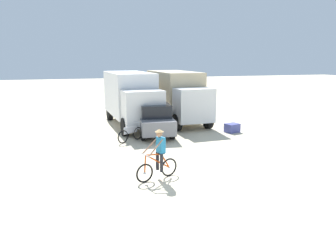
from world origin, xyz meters
The scene contains 7 objects.
ground_plane centered at (0.00, 0.00, 0.00)m, with size 120.00×120.00×0.00m, color beige.
box_truck_avon_van centered at (-1.19, 9.60, 1.87)m, with size 2.71×6.86×3.35m.
box_truck_tan_camper centered at (2.00, 9.97, 1.87)m, with size 2.64×6.84×3.35m.
sedan_parked centered at (-0.42, 6.69, 0.88)m, with size 2.23×4.38×1.76m.
cyclist_orange_shirt centered at (-1.99, -0.02, 0.85)m, with size 1.65×0.73×1.82m.
bicycle_spare centered at (-1.99, 5.50, 0.40)m, with size 1.49×0.98×0.97m.
supply_crate centered at (4.04, 5.90, 0.25)m, with size 0.61×0.76×0.51m, color #4C5199.
Camera 1 is at (-4.79, -10.47, 4.22)m, focal length 34.27 mm.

